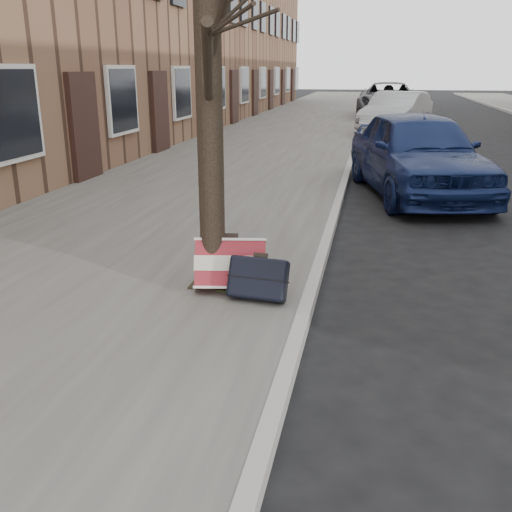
% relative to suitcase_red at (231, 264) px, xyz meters
% --- Properties ---
extents(ground, '(120.00, 120.00, 0.00)m').
position_rel_suitcase_red_xyz_m(ground, '(2.01, -0.85, -0.38)').
color(ground, black).
rests_on(ground, ground).
extents(near_sidewalk, '(5.00, 70.00, 0.12)m').
position_rel_suitcase_red_xyz_m(near_sidewalk, '(-1.69, 14.15, -0.32)').
color(near_sidewalk, '#66645D').
rests_on(near_sidewalk, ground).
extents(house_near, '(6.80, 40.00, 7.00)m').
position_rel_suitcase_red_xyz_m(house_near, '(-7.59, 15.15, 3.12)').
color(house_near, brown).
rests_on(house_near, ground).
extents(dirt_patch, '(0.85, 0.85, 0.02)m').
position_rel_suitcase_red_xyz_m(dirt_patch, '(0.01, 0.35, -0.25)').
color(dirt_patch, black).
rests_on(dirt_patch, near_sidewalk).
extents(suitcase_red, '(0.72, 0.47, 0.51)m').
position_rel_suitcase_red_xyz_m(suitcase_red, '(0.00, 0.00, 0.00)').
color(suitcase_red, maroon).
rests_on(suitcase_red, near_sidewalk).
extents(suitcase_navy, '(0.57, 0.37, 0.43)m').
position_rel_suitcase_red_xyz_m(suitcase_navy, '(0.31, -0.19, -0.04)').
color(suitcase_navy, black).
rests_on(suitcase_navy, near_sidewalk).
extents(car_near_front, '(2.72, 4.66, 1.49)m').
position_rel_suitcase_red_xyz_m(car_near_front, '(2.03, 5.41, 0.37)').
color(car_near_front, '#121E4B').
rests_on(car_near_front, ground).
extents(car_near_mid, '(2.66, 4.56, 1.42)m').
position_rel_suitcase_red_xyz_m(car_near_mid, '(1.94, 15.25, 0.33)').
color(car_near_mid, '#A5A8AC').
rests_on(car_near_mid, ground).
extents(car_near_back, '(2.62, 5.68, 1.58)m').
position_rel_suitcase_red_xyz_m(car_near_back, '(1.75, 21.73, 0.41)').
color(car_near_back, '#37383C').
rests_on(car_near_back, ground).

